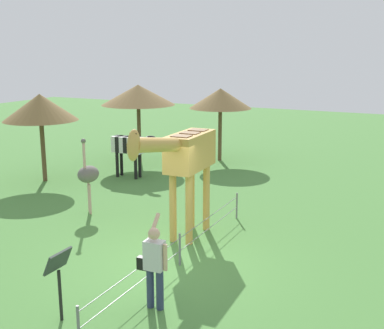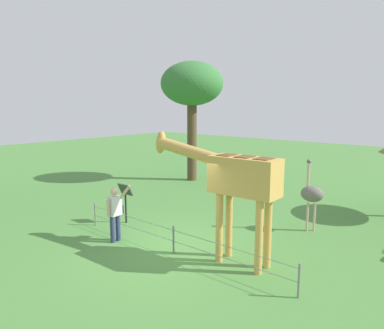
% 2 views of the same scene
% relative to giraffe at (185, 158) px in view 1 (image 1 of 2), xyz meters
% --- Properties ---
extents(ground_plane, '(60.00, 60.00, 0.00)m').
position_rel_giraffe_xyz_m(ground_plane, '(1.44, 0.39, -2.12)').
color(ground_plane, '#4C843D').
extents(giraffe, '(3.76, 0.76, 3.19)m').
position_rel_giraffe_xyz_m(giraffe, '(0.00, 0.00, 0.00)').
color(giraffe, gold).
rests_on(giraffe, ground_plane).
extents(visitor, '(0.63, 0.58, 1.70)m').
position_rel_giraffe_xyz_m(visitor, '(3.30, 1.05, -1.21)').
color(visitor, navy).
rests_on(visitor, ground_plane).
extents(zebra, '(0.48, 1.81, 1.66)m').
position_rel_giraffe_xyz_m(zebra, '(-4.63, -4.68, -0.95)').
color(zebra, black).
rests_on(zebra, ground_plane).
extents(ostrich, '(0.70, 0.56, 2.25)m').
position_rel_giraffe_xyz_m(ostrich, '(-0.59, -3.45, -0.94)').
color(ostrich, '#CC9E93').
rests_on(ostrich, ground_plane).
extents(shade_hut_near, '(3.08, 3.08, 3.28)m').
position_rel_giraffe_xyz_m(shade_hut_near, '(-7.02, -5.76, 0.74)').
color(shade_hut_near, brown).
rests_on(shade_hut_near, ground_plane).
extents(shade_hut_far, '(2.64, 2.64, 3.18)m').
position_rel_giraffe_xyz_m(shade_hut_far, '(-2.81, -7.20, 0.58)').
color(shade_hut_far, brown).
rests_on(shade_hut_far, ground_plane).
extents(shade_hut_aside, '(2.65, 2.65, 3.11)m').
position_rel_giraffe_xyz_m(shade_hut_aside, '(-8.83, -2.81, 0.56)').
color(shade_hut_aside, brown).
rests_on(shade_hut_aside, ground_plane).
extents(info_sign, '(0.56, 0.21, 1.32)m').
position_rel_giraffe_xyz_m(info_sign, '(4.41, -0.23, -1.17)').
color(info_sign, black).
rests_on(info_sign, ground_plane).
extents(wire_fence, '(7.05, 0.05, 0.75)m').
position_rel_giraffe_xyz_m(wire_fence, '(1.44, 0.60, -1.71)').
color(wire_fence, slate).
rests_on(wire_fence, ground_plane).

